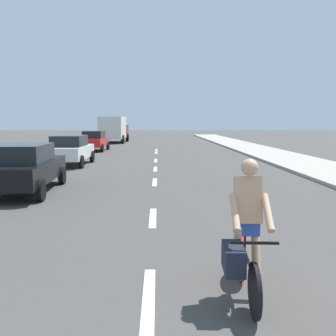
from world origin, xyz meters
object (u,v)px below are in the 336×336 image
(cyclist, at_px, (245,236))
(parked_car_white, at_px, (70,149))
(parked_car_red, at_px, (95,140))
(delivery_truck, at_px, (114,129))
(parked_car_black, at_px, (22,167))

(cyclist, distance_m, parked_car_white, 16.06)
(cyclist, height_order, parked_car_white, cyclist)
(parked_car_red, xyz_separation_m, delivery_truck, (0.15, 11.59, 0.67))
(parked_car_black, bearing_deg, cyclist, -56.27)
(parked_car_black, distance_m, parked_car_red, 17.22)
(cyclist, height_order, parked_car_black, cyclist)
(parked_car_black, xyz_separation_m, parked_car_red, (-0.59, 17.21, -0.01))
(cyclist, xyz_separation_m, parked_car_white, (-5.71, 15.01, 0.01))
(parked_car_white, xyz_separation_m, delivery_truck, (-0.21, 21.19, 0.67))
(cyclist, distance_m, parked_car_black, 9.21)
(parked_car_black, distance_m, parked_car_white, 7.61)
(cyclist, bearing_deg, parked_car_black, -49.70)
(parked_car_red, bearing_deg, delivery_truck, 91.36)
(cyclist, xyz_separation_m, parked_car_black, (-5.48, 7.41, 0.01))
(cyclist, height_order, delivery_truck, delivery_truck)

